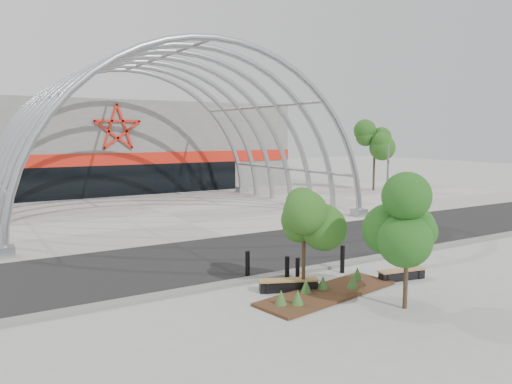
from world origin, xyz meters
The scene contains 18 objects.
ground centered at (0.00, 0.00, 0.00)m, with size 140.00×140.00×0.00m, color #979792.
road centered at (0.00, 3.50, 0.01)m, with size 140.00×7.00×0.02m, color black.
forecourt centered at (0.00, 15.50, 0.02)m, with size 60.00×17.00×0.04m, color #9E978E.
kerb centered at (0.00, -0.25, 0.06)m, with size 60.00×0.50×0.12m, color #62625D.
arena_building centered at (0.00, 33.45, 3.99)m, with size 34.00×15.24×8.00m.
vault_canopy centered at (0.00, 15.50, 0.02)m, with size 20.80×15.80×20.36m.
planting_bed centered at (-1.46, -2.80, 0.13)m, with size 5.43×2.48×0.55m.
signal_pole centered at (11.85, 7.48, 2.35)m, with size 0.22×0.64×4.50m.
street_tree_0 centered at (-1.86, -2.11, 2.83)m, with size 1.73×1.73×3.93m.
street_tree_1 centered at (-0.21, -5.01, 2.88)m, with size 1.69×1.69×4.01m.
bench_0 centered at (-2.29, -1.87, 0.20)m, with size 1.99×1.19×0.42m.
bench_1 centered at (1.95, -2.90, 0.19)m, with size 1.87×0.71×0.38m.
bollard_0 centered at (-2.71, 0.11, 0.51)m, with size 0.16×0.16×1.02m, color black.
bollard_1 centered at (-1.85, -1.16, 0.49)m, with size 0.16×0.16×0.99m, color black.
bollard_2 centered at (-1.52, -1.31, 0.46)m, with size 0.15×0.15×0.92m, color black.
bollard_3 centered at (0.73, -1.08, 0.53)m, with size 0.17×0.17×1.05m, color black.
bollard_4 centered at (3.83, -1.75, 0.46)m, with size 0.15×0.15×0.92m, color black.
bg_tree_1 centered at (21.00, 18.00, 4.25)m, with size 2.70×2.70×5.91m.
Camera 1 is at (-11.55, -15.09, 5.26)m, focal length 35.00 mm.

